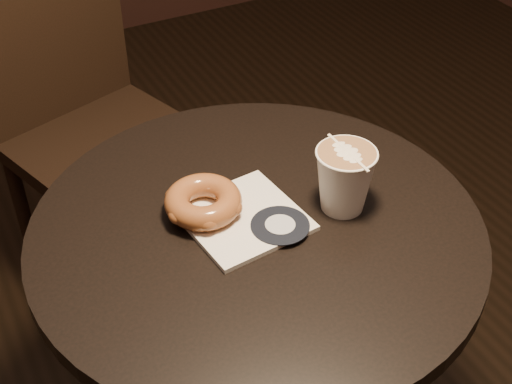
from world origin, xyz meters
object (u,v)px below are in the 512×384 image
at_px(doughnut, 203,201).
at_px(cafe_table, 256,311).
at_px(pastry_bag, 243,218).
at_px(latte_cup, 344,180).
at_px(chair, 77,91).

bearing_deg(doughnut, cafe_table, -41.64).
bearing_deg(pastry_bag, doughnut, 135.51).
xyz_separation_m(cafe_table, latte_cup, (0.14, -0.03, 0.25)).
bearing_deg(cafe_table, latte_cup, -10.96).
xyz_separation_m(cafe_table, chair, (-0.07, 0.80, 0.03)).
relative_size(cafe_table, doughnut, 6.25).
relative_size(chair, doughnut, 8.67).
xyz_separation_m(pastry_bag, latte_cup, (0.15, -0.04, 0.05)).
bearing_deg(doughnut, pastry_bag, -38.77).
xyz_separation_m(cafe_table, pastry_bag, (-0.01, 0.02, 0.20)).
height_order(pastry_bag, latte_cup, latte_cup).
height_order(chair, pastry_bag, chair).
height_order(cafe_table, latte_cup, latte_cup).
distance_m(chair, pastry_bag, 0.81).
xyz_separation_m(doughnut, latte_cup, (0.20, -0.08, 0.03)).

